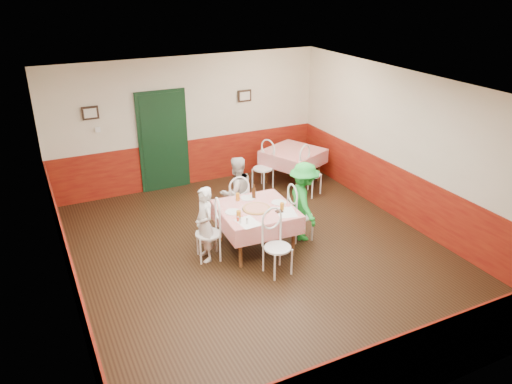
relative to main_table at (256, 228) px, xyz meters
name	(u,v)px	position (x,y,z in m)	size (l,w,h in m)	color
floor	(261,255)	(-0.03, -0.26, -0.38)	(7.00, 7.00, 0.00)	black
ceiling	(262,89)	(-0.03, -0.26, 2.42)	(7.00, 7.00, 0.00)	white
back_wall	(189,122)	(-0.03, 3.24, 1.02)	(6.00, 0.10, 2.80)	beige
front_wall	(420,299)	(-0.03, -3.76, 1.02)	(6.00, 0.10, 2.80)	beige
left_wall	(60,216)	(-3.03, -0.26, 1.02)	(0.10, 7.00, 2.80)	beige
right_wall	(410,150)	(2.97, -0.26, 1.02)	(0.10, 7.00, 2.80)	beige
wainscot_back	(191,162)	(-0.03, 3.22, 0.12)	(6.00, 0.03, 1.00)	maroon
wainscot_front	(407,367)	(-0.03, -3.75, 0.12)	(6.00, 0.03, 1.00)	maroon
wainscot_left	(71,273)	(-3.01, -0.26, 0.12)	(0.03, 7.00, 1.00)	maroon
wainscot_right	(403,196)	(2.96, -0.26, 0.12)	(0.03, 7.00, 1.00)	maroon
door	(163,142)	(-0.63, 3.19, 0.68)	(0.96, 0.06, 2.10)	black
picture_left	(90,113)	(-2.03, 3.19, 1.48)	(0.32, 0.03, 0.26)	black
picture_right	(245,96)	(1.27, 3.19, 1.48)	(0.32, 0.03, 0.26)	black
thermostat	(98,130)	(-1.93, 3.19, 1.12)	(0.10, 0.03, 0.10)	white
main_table	(256,228)	(0.00, 0.00, 0.00)	(1.22, 1.22, 0.77)	red
second_table	(293,166)	(2.02, 2.27, 0.00)	(1.12, 1.12, 0.77)	red
chair_left	(208,234)	(-0.85, 0.04, 0.08)	(0.42, 0.42, 0.90)	white
chair_right	(301,215)	(0.85, -0.04, 0.08)	(0.42, 0.42, 0.90)	white
chair_far	(238,205)	(0.04, 0.85, 0.08)	(0.42, 0.42, 0.90)	white
chair_near	(278,248)	(-0.04, -0.85, 0.08)	(0.42, 0.42, 0.90)	white
chair_second_a	(263,169)	(1.27, 2.27, 0.08)	(0.42, 0.42, 0.90)	white
chair_second_b	(311,175)	(2.02, 1.52, 0.08)	(0.42, 0.42, 0.90)	white
pizza	(257,208)	(-0.01, -0.05, 0.40)	(0.46, 0.46, 0.03)	#B74723
plate_left	(233,212)	(-0.41, 0.02, 0.39)	(0.25, 0.25, 0.01)	white
plate_right	(279,202)	(0.43, 0.01, 0.39)	(0.25, 0.25, 0.01)	white
plate_far	(248,198)	(0.04, 0.41, 0.39)	(0.25, 0.25, 0.01)	white
glass_a	(239,215)	(-0.42, -0.23, 0.45)	(0.07, 0.07, 0.14)	#BF7219
glass_b	(282,206)	(0.35, -0.25, 0.45)	(0.07, 0.07, 0.12)	#BF7219
glass_c	(238,197)	(-0.15, 0.41, 0.45)	(0.07, 0.07, 0.13)	#BF7219
beer_bottle	(254,192)	(0.14, 0.37, 0.50)	(0.06, 0.06, 0.24)	#381C0A
shaker_a	(240,221)	(-0.46, -0.38, 0.43)	(0.04, 0.04, 0.09)	silver
shaker_b	(247,221)	(-0.38, -0.45, 0.43)	(0.04, 0.04, 0.09)	silver
shaker_c	(238,219)	(-0.47, -0.31, 0.43)	(0.04, 0.04, 0.09)	#B23319
menu_left	(248,222)	(-0.34, -0.41, 0.39)	(0.30, 0.40, 0.00)	white
menu_right	(286,212)	(0.37, -0.37, 0.39)	(0.30, 0.40, 0.00)	white
wallet	(279,211)	(0.28, -0.30, 0.40)	(0.11, 0.09, 0.02)	black
diner_left	(205,224)	(-0.90, 0.04, 0.26)	(0.46, 0.30, 1.27)	gray
diner_far	(237,192)	(0.04, 0.90, 0.30)	(0.66, 0.51, 1.35)	gray
diner_right	(304,202)	(0.90, -0.04, 0.33)	(0.92, 0.53, 1.42)	gray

